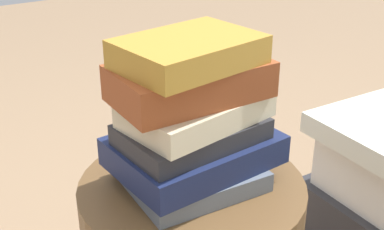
{
  "coord_description": "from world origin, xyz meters",
  "views": [
    {
      "loc": [
        0.45,
        0.71,
        1.09
      ],
      "look_at": [
        0.0,
        0.0,
        0.69
      ],
      "focal_mm": 48.77,
      "sensor_mm": 36.0,
      "label": 1
    }
  ],
  "objects_px": {
    "book_navy": "(194,150)",
    "book_cream": "(197,110)",
    "book_ochre": "(189,52)",
    "book_rust": "(192,81)",
    "book_charcoal": "(192,130)",
    "book_slate": "(191,173)"
  },
  "relations": [
    {
      "from": "book_cream",
      "to": "book_slate",
      "type": "bearing_deg",
      "value": -53.95
    },
    {
      "from": "book_navy",
      "to": "book_rust",
      "type": "relative_size",
      "value": 1.09
    },
    {
      "from": "book_slate",
      "to": "book_charcoal",
      "type": "bearing_deg",
      "value": 121.62
    },
    {
      "from": "book_ochre",
      "to": "book_navy",
      "type": "bearing_deg",
      "value": -156.57
    },
    {
      "from": "book_slate",
      "to": "book_cream",
      "type": "distance_m",
      "value": 0.13
    },
    {
      "from": "book_navy",
      "to": "book_cream",
      "type": "height_order",
      "value": "book_cream"
    },
    {
      "from": "book_navy",
      "to": "book_rust",
      "type": "bearing_deg",
      "value": 23.64
    },
    {
      "from": "book_navy",
      "to": "book_rust",
      "type": "distance_m",
      "value": 0.14
    },
    {
      "from": "book_navy",
      "to": "book_ochre",
      "type": "bearing_deg",
      "value": 27.61
    },
    {
      "from": "book_slate",
      "to": "book_navy",
      "type": "height_order",
      "value": "book_navy"
    },
    {
      "from": "book_slate",
      "to": "book_navy",
      "type": "relative_size",
      "value": 0.8
    },
    {
      "from": "book_charcoal",
      "to": "book_rust",
      "type": "xyz_separation_m",
      "value": [
        -0.0,
        -0.0,
        0.1
      ]
    },
    {
      "from": "book_charcoal",
      "to": "book_cream",
      "type": "bearing_deg",
      "value": 132.82
    },
    {
      "from": "book_charcoal",
      "to": "book_cream",
      "type": "distance_m",
      "value": 0.04
    },
    {
      "from": "book_cream",
      "to": "book_ochre",
      "type": "bearing_deg",
      "value": -9.59
    },
    {
      "from": "book_cream",
      "to": "book_rust",
      "type": "bearing_deg",
      "value": -58.39
    },
    {
      "from": "book_rust",
      "to": "book_ochre",
      "type": "xyz_separation_m",
      "value": [
        0.01,
        0.01,
        0.06
      ]
    },
    {
      "from": "book_rust",
      "to": "book_ochre",
      "type": "distance_m",
      "value": 0.06
    },
    {
      "from": "book_charcoal",
      "to": "book_cream",
      "type": "xyz_separation_m",
      "value": [
        -0.01,
        0.01,
        0.04
      ]
    },
    {
      "from": "book_navy",
      "to": "book_charcoal",
      "type": "distance_m",
      "value": 0.05
    },
    {
      "from": "book_ochre",
      "to": "book_rust",
      "type": "bearing_deg",
      "value": -153.59
    },
    {
      "from": "book_rust",
      "to": "book_ochre",
      "type": "bearing_deg",
      "value": 35.29
    }
  ]
}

